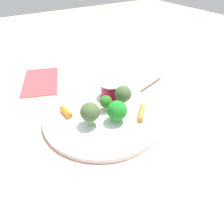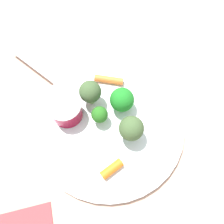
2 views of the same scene
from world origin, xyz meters
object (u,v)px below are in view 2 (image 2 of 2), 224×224
broccoli_floret_1 (131,128)px  fork (43,74)px  broccoli_floret_0 (91,92)px  carrot_stick_0 (109,80)px  plate (109,124)px  broccoli_floret_3 (122,100)px  broccoli_floret_2 (100,115)px  sauce_cup (66,110)px  carrot_stick_1 (112,169)px

broccoli_floret_1 → fork: (-0.07, 0.21, -0.03)m
broccoli_floret_0 → carrot_stick_0: size_ratio=0.98×
broccoli_floret_1 → fork: size_ratio=0.31×
broccoli_floret_0 → plate: bearing=-90.8°
plate → broccoli_floret_0: size_ratio=4.95×
broccoli_floret_1 → broccoli_floret_3: 0.06m
carrot_stick_0 → fork: carrot_stick_0 is taller
broccoli_floret_0 → broccoli_floret_3: size_ratio=1.11×
plate → broccoli_floret_2: size_ratio=7.10×
sauce_cup → carrot_stick_0: bearing=8.3°
fork → broccoli_floret_3: bearing=-60.3°
plate → broccoli_floret_3: size_ratio=5.47×
sauce_cup → broccoli_floret_1: 0.13m
sauce_cup → broccoli_floret_3: (0.10, -0.05, 0.01)m
broccoli_floret_0 → fork: size_ratio=0.32×
sauce_cup → broccoli_floret_1: bearing=-54.7°
plate → sauce_cup: (-0.05, 0.06, 0.03)m
plate → sauce_cup: bearing=131.8°
broccoli_floret_0 → sauce_cup: bearing=178.2°
broccoli_floret_0 → fork: (-0.05, 0.11, -0.03)m
broccoli_floret_0 → broccoli_floret_3: 0.06m
broccoli_floret_3 → fork: (-0.09, 0.16, -0.03)m
carrot_stick_0 → fork: 0.14m
broccoli_floret_0 → carrot_stick_0: broccoli_floret_0 is taller
plate → sauce_cup: size_ratio=4.74×
broccoli_floret_1 → plate: bearing=113.9°
broccoli_floret_0 → fork: bearing=113.9°
broccoli_floret_1 → fork: bearing=107.6°
broccoli_floret_3 → carrot_stick_0: broccoli_floret_3 is taller
carrot_stick_0 → sauce_cup: bearing=-171.7°
plate → broccoli_floret_3: broccoli_floret_3 is taller
carrot_stick_0 → fork: (-0.10, 0.10, -0.01)m
broccoli_floret_3 → carrot_stick_0: bearing=77.8°
broccoli_floret_3 → fork: size_ratio=0.29×
sauce_cup → broccoli_floret_2: 0.06m
carrot_stick_1 → broccoli_floret_0: bearing=70.8°
broccoli_floret_0 → carrot_stick_1: bearing=-109.2°
broccoli_floret_2 → sauce_cup: bearing=134.4°
plate → fork: size_ratio=1.57×
broccoli_floret_3 → carrot_stick_0: 0.07m
carrot_stick_0 → plate: bearing=-125.3°
broccoli_floret_0 → broccoli_floret_1: 0.10m
plate → broccoli_floret_1: 0.06m
sauce_cup → broccoli_floret_2: bearing=-45.6°
plate → fork: bearing=106.0°
broccoli_floret_0 → broccoli_floret_2: (-0.01, -0.04, -0.01)m
carrot_stick_1 → sauce_cup: bearing=93.4°
broccoli_floret_1 → sauce_cup: bearing=125.3°
broccoli_floret_2 → broccoli_floret_3: (0.05, -0.00, 0.01)m
fork → carrot_stick_0: bearing=-42.6°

